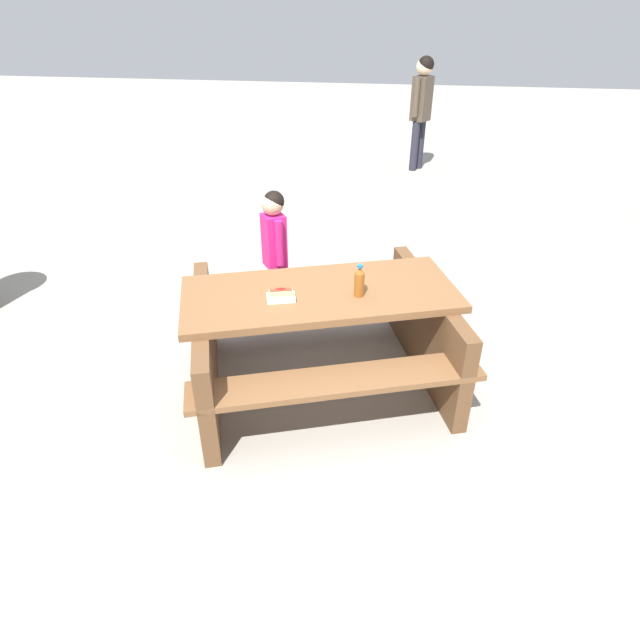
% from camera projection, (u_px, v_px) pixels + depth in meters
% --- Properties ---
extents(ground_plane, '(30.00, 30.00, 0.00)m').
position_uv_depth(ground_plane, '(320.00, 381.00, 3.91)').
color(ground_plane, gray).
rests_on(ground_plane, ground).
extents(picnic_table, '(2.16, 1.91, 0.75)m').
position_uv_depth(picnic_table, '(320.00, 330.00, 3.68)').
color(picnic_table, brown).
rests_on(picnic_table, ground).
extents(soda_bottle, '(0.07, 0.07, 0.22)m').
position_uv_depth(soda_bottle, '(359.00, 282.00, 3.42)').
color(soda_bottle, brown).
rests_on(soda_bottle, picnic_table).
extents(hotdog_tray, '(0.20, 0.16, 0.08)m').
position_uv_depth(hotdog_tray, '(281.00, 295.00, 3.40)').
color(hotdog_tray, white).
rests_on(hotdog_tray, picnic_table).
extents(child_in_coat, '(0.23, 0.24, 1.14)m').
position_uv_depth(child_in_coat, '(274.00, 241.00, 4.28)').
color(child_in_coat, '#262633').
rests_on(child_in_coat, ground).
extents(bystander_adult, '(0.33, 0.36, 1.65)m').
position_uv_depth(bystander_adult, '(422.00, 99.00, 8.06)').
color(bystander_adult, '#262633').
rests_on(bystander_adult, ground).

